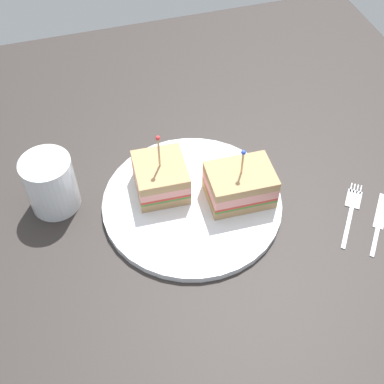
# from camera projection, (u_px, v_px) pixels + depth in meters

# --- Properties ---
(ground_plane) EXTENTS (1.05, 1.05, 0.02)m
(ground_plane) POSITION_uv_depth(u_px,v_px,m) (192.00, 209.00, 0.79)
(ground_plane) COLOR #2D2826
(plate) EXTENTS (0.27, 0.27, 0.01)m
(plate) POSITION_uv_depth(u_px,v_px,m) (192.00, 203.00, 0.78)
(plate) COLOR white
(plate) RESTS_ON ground_plane
(sandwich_half_front) EXTENTS (0.08, 0.09, 0.11)m
(sandwich_half_front) POSITION_uv_depth(u_px,v_px,m) (161.00, 177.00, 0.77)
(sandwich_half_front) COLOR tan
(sandwich_half_front) RESTS_ON plate
(sandwich_half_back) EXTENTS (0.10, 0.07, 0.10)m
(sandwich_half_back) POSITION_uv_depth(u_px,v_px,m) (240.00, 185.00, 0.76)
(sandwich_half_back) COLOR tan
(sandwich_half_back) RESTS_ON plate
(drink_glass) EXTENTS (0.08, 0.08, 0.09)m
(drink_glass) POSITION_uv_depth(u_px,v_px,m) (51.00, 186.00, 0.75)
(drink_glass) COLOR #B74C33
(drink_glass) RESTS_ON ground_plane
(fork) EXTENTS (0.09, 0.11, 0.00)m
(fork) POSITION_uv_depth(u_px,v_px,m) (352.00, 207.00, 0.78)
(fork) COLOR silver
(fork) RESTS_ON ground_plane
(knife) EXTENTS (0.09, 0.10, 0.00)m
(knife) POSITION_uv_depth(u_px,v_px,m) (380.00, 220.00, 0.76)
(knife) COLOR silver
(knife) RESTS_ON ground_plane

